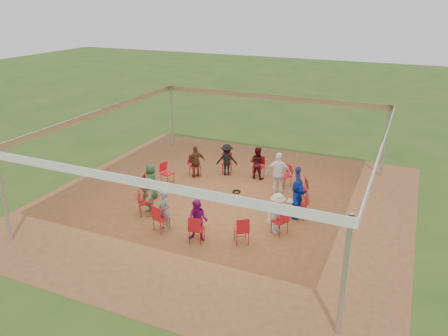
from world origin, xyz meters
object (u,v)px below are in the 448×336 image
at_px(chair_7, 149,186).
at_px(chair_10, 197,229).
at_px(chair_6, 167,174).
at_px(chair_8, 145,202).
at_px(person_seated_3, 227,160).
at_px(chair_2, 285,176).
at_px(chair_12, 280,221).
at_px(chair_9, 161,218).
at_px(person_seated_7, 164,211).
at_px(chair_1, 301,189).
at_px(laptop, 293,199).
at_px(chair_3, 258,167).
at_px(person_seated_0, 297,199).
at_px(chair_5, 195,166).
at_px(cable_coil, 237,192).
at_px(person_seated_4, 196,162).
at_px(person_seated_6, 148,196).
at_px(standing_person, 279,174).
at_px(chair_11, 241,230).
at_px(chair_0, 300,206).
at_px(person_seated_5, 151,181).
at_px(chair_4, 227,164).
at_px(person_seated_2, 257,163).
at_px(person_seated_1, 298,184).
at_px(person_seated_9, 277,213).
at_px(person_seated_8, 198,221).

xyz_separation_m(chair_7, chair_10, (3.09, -2.12, 0.00)).
relative_size(chair_6, chair_8, 1.00).
bearing_deg(person_seated_3, chair_2, 154.67).
height_order(chair_6, chair_12, same).
relative_size(chair_9, person_seated_7, 0.67).
height_order(chair_1, laptop, chair_1).
height_order(chair_3, person_seated_0, person_seated_0).
relative_size(person_seated_0, person_seated_7, 1.00).
relative_size(chair_5, cable_coil, 2.06).
height_order(chair_10, cable_coil, chair_10).
xyz_separation_m(person_seated_0, person_seated_4, (-4.74, 1.79, 0.00)).
xyz_separation_m(person_seated_6, standing_person, (3.60, 3.35, 0.16)).
xyz_separation_m(chair_11, standing_person, (-0.04, 3.87, 0.39)).
relative_size(chair_0, chair_2, 1.00).
bearing_deg(chair_8, person_seated_4, 137.06).
height_order(person_seated_0, standing_person, standing_person).
relative_size(chair_12, person_seated_5, 0.67).
relative_size(chair_4, person_seated_6, 0.67).
relative_size(chair_6, cable_coil, 2.06).
relative_size(person_seated_3, person_seated_6, 1.00).
distance_m(chair_7, chair_9, 2.63).
relative_size(person_seated_2, standing_person, 0.81).
bearing_deg(person_seated_3, person_seated_5, 41.54).
bearing_deg(chair_11, chair_2, 55.38).
distance_m(chair_7, person_seated_1, 5.50).
bearing_deg(chair_2, chair_8, 83.08).
bearing_deg(person_seated_0, chair_10, 139.86).
xyz_separation_m(chair_9, person_seated_9, (3.40, 1.40, 0.23)).
distance_m(chair_2, laptop, 2.52).
relative_size(chair_12, person_seated_8, 0.67).
height_order(person_seated_2, laptop, person_seated_2).
xyz_separation_m(chair_1, person_seated_4, (-4.54, 0.47, 0.23)).
xyz_separation_m(person_seated_1, person_seated_3, (-3.36, 1.27, 0.00)).
bearing_deg(chair_10, chair_9, 166.15).
distance_m(chair_1, chair_12, 2.63).
xyz_separation_m(chair_6, person_seated_9, (5.15, -1.92, 0.23)).
relative_size(chair_2, chair_12, 1.00).
bearing_deg(chair_2, chair_0, 152.31).
height_order(chair_12, cable_coil, chair_12).
bearing_deg(person_seated_6, person_seated_3, 124.62).
bearing_deg(person_seated_0, chair_5, 68.76).
xyz_separation_m(chair_7, person_seated_0, (5.46, 0.69, 0.23)).
xyz_separation_m(chair_4, person_seated_6, (-1.01, -4.45, 0.23)).
relative_size(chair_3, person_seated_6, 0.67).
height_order(chair_2, chair_7, same).
bearing_deg(chair_10, chair_0, 41.54).
bearing_deg(chair_2, person_seated_7, 96.77).
bearing_deg(chair_7, person_seated_7, 30.06).
bearing_deg(standing_person, chair_0, 118.06).
height_order(chair_5, person_seated_6, person_seated_6).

